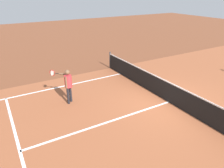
% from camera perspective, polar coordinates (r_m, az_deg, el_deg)
% --- Properties ---
extents(ground_plane, '(60.00, 60.00, 0.00)m').
position_cam_1_polar(ground_plane, '(10.04, 15.01, -4.72)').
color(ground_plane, brown).
extents(court_surface_inbounds, '(10.62, 24.40, 0.00)m').
position_cam_1_polar(court_surface_inbounds, '(10.04, 15.01, -4.71)').
color(court_surface_inbounds, '#9E5433').
rests_on(court_surface_inbounds, ground_plane).
extents(line_sideline_left, '(0.10, 11.89, 0.01)m').
position_cam_1_polar(line_sideline_left, '(11.18, -24.43, -3.07)').
color(line_sideline_left, white).
rests_on(line_sideline_left, ground_plane).
extents(line_service_near, '(8.22, 0.10, 0.01)m').
position_cam_1_polar(line_service_near, '(7.63, -23.62, -16.29)').
color(line_service_near, white).
rests_on(line_service_near, ground_plane).
extents(line_center_service, '(0.10, 6.40, 0.01)m').
position_cam_1_polar(line_center_service, '(8.32, -1.20, -10.26)').
color(line_center_service, white).
rests_on(line_center_service, ground_plane).
extents(net, '(10.85, 0.09, 1.07)m').
position_cam_1_polar(net, '(9.82, 15.31, -2.19)').
color(net, '#33383D').
rests_on(net, ground_plane).
extents(player_near, '(1.05, 0.71, 1.58)m').
position_cam_1_polar(player_near, '(9.45, -11.87, 0.35)').
color(player_near, black).
rests_on(player_near, ground_plane).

